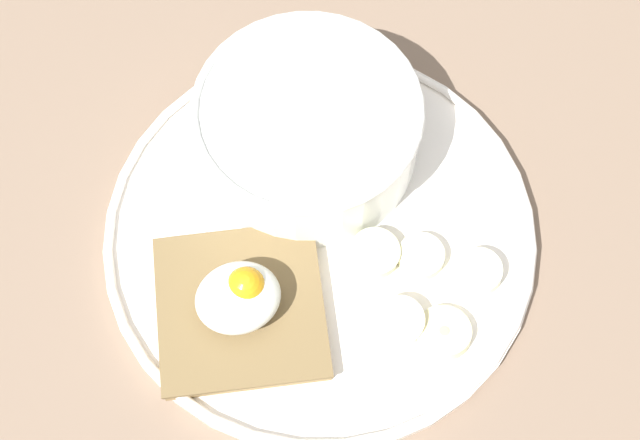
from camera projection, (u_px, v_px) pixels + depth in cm
name	position (u px, v px, depth cm)	size (l,w,h in cm)	color
ground_plane	(320.00, 243.00, 61.38)	(120.00, 120.00, 2.00)	#7B6452
plate	(320.00, 233.00, 59.74)	(28.97, 28.97, 1.60)	white
oatmeal_bowl	(308.00, 129.00, 59.50)	(15.16, 15.16, 5.76)	white
toast_slice	(241.00, 308.00, 56.66)	(12.18, 12.18, 1.26)	brown
poached_egg	(239.00, 296.00, 54.67)	(5.35, 4.63, 3.62)	white
banana_slice_front	(421.00, 257.00, 58.25)	(3.73, 3.72, 1.16)	beige
banana_slice_left	(400.00, 321.00, 56.35)	(4.13, 4.05, 1.62)	#F9EDC3
banana_slice_back	(443.00, 333.00, 56.15)	(3.67, 3.75, 1.39)	beige
banana_slice_right	(478.00, 272.00, 57.67)	(3.18, 3.07, 1.52)	#F0EEBE
banana_slice_inner	(374.00, 254.00, 58.10)	(4.67, 4.65, 1.69)	beige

